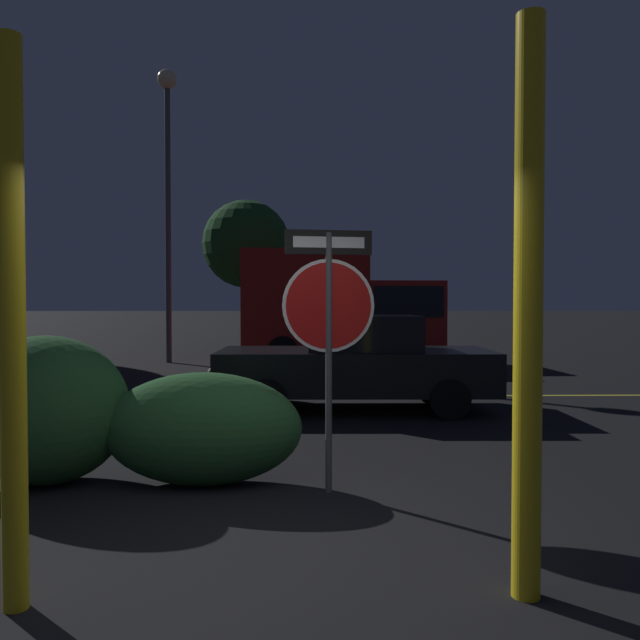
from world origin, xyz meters
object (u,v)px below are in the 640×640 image
hedge_bush_2 (203,429)px  passing_car_2 (356,363)px  tree_1 (246,245)px  yellow_pole_right (528,309)px  yellow_pole_left (12,325)px  street_lamp (168,159)px  stop_sign (329,308)px  hedge_bush_1 (46,410)px  delivery_truck (339,305)px

hedge_bush_2 → passing_car_2: bearing=66.7°
tree_1 → hedge_bush_2: bearing=-86.0°
yellow_pole_right → passing_car_2: size_ratio=0.75×
yellow_pole_left → hedge_bush_2: 2.68m
yellow_pole_left → street_lamp: (-2.33, 14.54, 4.25)m
stop_sign → tree_1: (-2.28, 16.02, 2.06)m
hedge_bush_1 → hedge_bush_2: 1.51m
yellow_pole_right → passing_car_2: 6.53m
hedge_bush_1 → street_lamp: street_lamp is taller
passing_car_2 → street_lamp: bearing=31.8°
passing_car_2 → tree_1: 12.34m
stop_sign → delivery_truck: (0.75, 12.19, -0.02)m
passing_car_2 → delivery_truck: bearing=-0.1°
hedge_bush_2 → street_lamp: street_lamp is taller
passing_car_2 → tree_1: size_ratio=0.85×
stop_sign → passing_car_2: size_ratio=0.53×
street_lamp → tree_1: 4.59m
hedge_bush_1 → tree_1: (0.40, 15.70, 3.03)m
yellow_pole_left → street_lamp: 15.32m
hedge_bush_2 → passing_car_2: (1.79, 4.15, 0.22)m
yellow_pole_left → yellow_pole_right: (2.92, 0.08, 0.09)m
street_lamp → tree_1: size_ratio=1.59×
stop_sign → delivery_truck: size_ratio=0.42×
yellow_pole_left → hedge_bush_1: bearing=109.0°
hedge_bush_2 → street_lamp: 13.61m
street_lamp → delivery_truck: bearing=-2.6°
yellow_pole_left → delivery_truck: 14.54m
passing_car_2 → tree_1: bearing=14.9°
hedge_bush_2 → yellow_pole_right: bearing=-45.3°
delivery_truck → street_lamp: (-4.92, 0.22, 4.20)m
passing_car_2 → tree_1: (-2.88, 11.62, 2.99)m
yellow_pole_left → yellow_pole_right: yellow_pole_right is taller
hedge_bush_2 → tree_1: tree_1 is taller
yellow_pole_right → hedge_bush_1: size_ratio=2.16×
delivery_truck → street_lamp: street_lamp is taller
yellow_pole_left → stop_sign: bearing=49.1°
yellow_pole_left → passing_car_2: bearing=69.4°
yellow_pole_left → tree_1: size_ratio=0.61×
yellow_pole_right → hedge_bush_2: yellow_pole_right is taller
passing_car_2 → hedge_bush_2: bearing=157.6°
hedge_bush_2 → street_lamp: bearing=103.8°
hedge_bush_2 → passing_car_2: 4.52m
stop_sign → tree_1: 16.31m
hedge_bush_2 → delivery_truck: size_ratio=0.33×
tree_1 → street_lamp: bearing=-117.7°
stop_sign → street_lamp: size_ratio=0.28×
yellow_pole_left → hedge_bush_2: size_ratio=1.71×
street_lamp → tree_1: (1.89, 3.60, -2.11)m
yellow_pole_left → hedge_bush_2: (0.66, 2.37, -1.07)m
stop_sign → hedge_bush_2: size_ratio=1.27×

